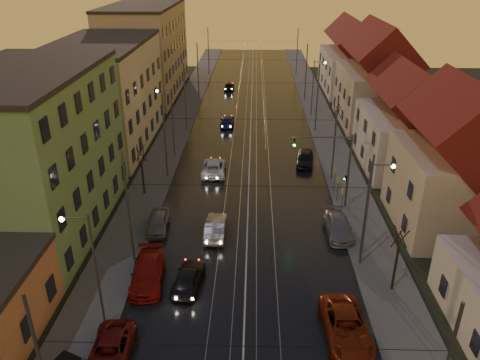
# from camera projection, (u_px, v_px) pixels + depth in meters

# --- Properties ---
(ground) EXTENTS (160.00, 160.00, 0.00)m
(ground) POSITION_uv_depth(u_px,v_px,m) (243.00, 352.00, 27.52)
(ground) COLOR black
(ground) RESTS_ON ground
(road) EXTENTS (16.00, 120.00, 0.04)m
(road) POSITION_uv_depth(u_px,v_px,m) (251.00, 128.00, 63.60)
(road) COLOR black
(road) RESTS_ON ground
(sidewalk_left) EXTENTS (4.00, 120.00, 0.15)m
(sidewalk_left) POSITION_uv_depth(u_px,v_px,m) (178.00, 127.00, 63.86)
(sidewalk_left) COLOR #4C4C4C
(sidewalk_left) RESTS_ON ground
(sidewalk_right) EXTENTS (4.00, 120.00, 0.15)m
(sidewalk_right) POSITION_uv_depth(u_px,v_px,m) (324.00, 129.00, 63.29)
(sidewalk_right) COLOR #4C4C4C
(sidewalk_right) RESTS_ON ground
(tram_rail_0) EXTENTS (0.06, 120.00, 0.03)m
(tram_rail_0) POSITION_uv_depth(u_px,v_px,m) (235.00, 128.00, 63.65)
(tram_rail_0) COLOR gray
(tram_rail_0) RESTS_ON road
(tram_rail_1) EXTENTS (0.06, 120.00, 0.03)m
(tram_rail_1) POSITION_uv_depth(u_px,v_px,m) (245.00, 128.00, 63.61)
(tram_rail_1) COLOR gray
(tram_rail_1) RESTS_ON road
(tram_rail_2) EXTENTS (0.06, 120.00, 0.03)m
(tram_rail_2) POSITION_uv_depth(u_px,v_px,m) (256.00, 128.00, 63.56)
(tram_rail_2) COLOR gray
(tram_rail_2) RESTS_ON road
(tram_rail_3) EXTENTS (0.06, 120.00, 0.03)m
(tram_rail_3) POSITION_uv_depth(u_px,v_px,m) (267.00, 128.00, 63.52)
(tram_rail_3) COLOR gray
(tram_rail_3) RESTS_ON road
(apartment_left_1) EXTENTS (10.00, 18.00, 13.00)m
(apartment_left_1) POSITION_uv_depth(u_px,v_px,m) (32.00, 156.00, 37.85)
(apartment_left_1) COLOR #648E5A
(apartment_left_1) RESTS_ON ground
(apartment_left_2) EXTENTS (10.00, 20.00, 12.00)m
(apartment_left_2) POSITION_uv_depth(u_px,v_px,m) (105.00, 96.00, 56.11)
(apartment_left_2) COLOR beige
(apartment_left_2) RESTS_ON ground
(apartment_left_3) EXTENTS (10.00, 24.00, 14.00)m
(apartment_left_3) POSITION_uv_depth(u_px,v_px,m) (147.00, 51.00, 77.33)
(apartment_left_3) COLOR tan
(apartment_left_3) RESTS_ON ground
(house_right_1) EXTENTS (8.67, 10.20, 10.80)m
(house_right_1) POSITION_uv_depth(u_px,v_px,m) (456.00, 168.00, 38.23)
(house_right_1) COLOR #B9AB8F
(house_right_1) RESTS_ON ground
(house_right_2) EXTENTS (9.18, 12.24, 9.20)m
(house_right_2) POSITION_uv_depth(u_px,v_px,m) (408.00, 126.00, 50.30)
(house_right_2) COLOR beige
(house_right_2) RESTS_ON ground
(house_right_3) EXTENTS (9.18, 14.28, 11.50)m
(house_right_3) POSITION_uv_depth(u_px,v_px,m) (377.00, 82.00, 63.34)
(house_right_3) COLOR #B9AB8F
(house_right_3) RESTS_ON ground
(house_right_4) EXTENTS (9.18, 16.32, 10.00)m
(house_right_4) POSITION_uv_depth(u_px,v_px,m) (352.00, 61.00, 79.90)
(house_right_4) COLOR beige
(house_right_4) RESTS_ON ground
(catenary_pole_l_1) EXTENTS (0.16, 0.16, 9.00)m
(catenary_pole_l_1) POSITION_uv_depth(u_px,v_px,m) (128.00, 209.00, 33.95)
(catenary_pole_l_1) COLOR #595B60
(catenary_pole_l_1) RESTS_ON ground
(catenary_pole_r_1) EXTENTS (0.16, 0.16, 9.00)m
(catenary_pole_r_1) POSITION_uv_depth(u_px,v_px,m) (367.00, 213.00, 33.46)
(catenary_pole_r_1) COLOR #595B60
(catenary_pole_r_1) RESTS_ON ground
(catenary_pole_l_2) EXTENTS (0.16, 0.16, 9.00)m
(catenary_pole_l_2) POSITION_uv_depth(u_px,v_px,m) (165.00, 137.00, 47.48)
(catenary_pole_l_2) COLOR #595B60
(catenary_pole_l_2) RESTS_ON ground
(catenary_pole_r_2) EXTENTS (0.16, 0.16, 9.00)m
(catenary_pole_r_2) POSITION_uv_depth(u_px,v_px,m) (335.00, 139.00, 46.99)
(catenary_pole_r_2) COLOR #595B60
(catenary_pole_r_2) RESTS_ON ground
(catenary_pole_l_3) EXTENTS (0.16, 0.16, 9.00)m
(catenary_pole_l_3) POSITION_uv_depth(u_px,v_px,m) (185.00, 97.00, 61.01)
(catenary_pole_l_3) COLOR #595B60
(catenary_pole_l_3) RESTS_ON ground
(catenary_pole_r_3) EXTENTS (0.16, 0.16, 9.00)m
(catenary_pole_r_3) POSITION_uv_depth(u_px,v_px,m) (317.00, 99.00, 60.53)
(catenary_pole_r_3) COLOR #595B60
(catenary_pole_r_3) RESTS_ON ground
(catenary_pole_l_4) EXTENTS (0.16, 0.16, 9.00)m
(catenary_pole_l_4) POSITION_uv_depth(u_px,v_px,m) (198.00, 72.00, 74.55)
(catenary_pole_l_4) COLOR #595B60
(catenary_pole_l_4) RESTS_ON ground
(catenary_pole_r_4) EXTENTS (0.16, 0.16, 9.00)m
(catenary_pole_r_4) POSITION_uv_depth(u_px,v_px,m) (306.00, 73.00, 74.06)
(catenary_pole_r_4) COLOR #595B60
(catenary_pole_r_4) RESTS_ON ground
(catenary_pole_l_5) EXTENTS (0.16, 0.16, 9.00)m
(catenary_pole_l_5) POSITION_uv_depth(u_px,v_px,m) (208.00, 52.00, 90.79)
(catenary_pole_l_5) COLOR #595B60
(catenary_pole_l_5) RESTS_ON ground
(catenary_pole_r_5) EXTENTS (0.16, 0.16, 9.00)m
(catenary_pole_r_5) POSITION_uv_depth(u_px,v_px,m) (297.00, 52.00, 90.30)
(catenary_pole_r_5) COLOR #595B60
(catenary_pole_r_5) RESTS_ON ground
(street_lamp_0) EXTENTS (1.75, 0.32, 8.00)m
(street_lamp_0) POSITION_uv_depth(u_px,v_px,m) (90.00, 261.00, 27.48)
(street_lamp_0) COLOR #595B60
(street_lamp_0) RESTS_ON ground
(street_lamp_1) EXTENTS (1.75, 0.32, 8.00)m
(street_lamp_1) POSITION_uv_depth(u_px,v_px,m) (371.00, 201.00, 34.18)
(street_lamp_1) COLOR #595B60
(street_lamp_1) RESTS_ON ground
(street_lamp_2) EXTENTS (1.75, 0.32, 8.00)m
(street_lamp_2) POSITION_uv_depth(u_px,v_px,m) (170.00, 116.00, 52.74)
(street_lamp_2) COLOR #595B60
(street_lamp_2) RESTS_ON ground
(street_lamp_3) EXTENTS (1.75, 0.32, 8.00)m
(street_lamp_3) POSITION_uv_depth(u_px,v_px,m) (315.00, 83.00, 66.66)
(street_lamp_3) COLOR #595B60
(street_lamp_3) RESTS_ON ground
(traffic_light_mast) EXTENTS (5.30, 0.32, 7.20)m
(traffic_light_mast) POSITION_uv_depth(u_px,v_px,m) (338.00, 162.00, 41.55)
(traffic_light_mast) COLOR #595B60
(traffic_light_mast) RESTS_ON ground
(bare_tree_0) EXTENTS (1.09, 1.09, 5.11)m
(bare_tree_0) POSITION_uv_depth(u_px,v_px,m) (142.00, 171.00, 44.78)
(bare_tree_0) COLOR black
(bare_tree_0) RESTS_ON ground
(bare_tree_1) EXTENTS (1.09, 1.09, 5.11)m
(bare_tree_1) POSITION_uv_depth(u_px,v_px,m) (396.00, 261.00, 31.58)
(bare_tree_1) COLOR black
(bare_tree_1) RESTS_ON ground
(bare_tree_2) EXTENTS (1.09, 1.09, 5.11)m
(bare_tree_2) POSITION_uv_depth(u_px,v_px,m) (336.00, 126.00, 56.83)
(bare_tree_2) COLOR black
(bare_tree_2) RESTS_ON ground
(driving_car_0) EXTENTS (2.28, 4.59, 1.50)m
(driving_car_0) POSITION_uv_depth(u_px,v_px,m) (188.00, 278.00, 32.73)
(driving_car_0) COLOR black
(driving_car_0) RESTS_ON ground
(driving_car_1) EXTENTS (1.63, 4.64, 1.53)m
(driving_car_1) POSITION_uv_depth(u_px,v_px,m) (216.00, 227.00, 38.84)
(driving_car_1) COLOR #9B9BA0
(driving_car_1) RESTS_ON ground
(driving_car_2) EXTENTS (2.59, 5.37, 1.48)m
(driving_car_2) POSITION_uv_depth(u_px,v_px,m) (214.00, 167.00, 50.00)
(driving_car_2) COLOR silver
(driving_car_2) RESTS_ON ground
(driving_car_3) EXTENTS (2.04, 4.74, 1.36)m
(driving_car_3) POSITION_uv_depth(u_px,v_px,m) (227.00, 121.00, 64.31)
(driving_car_3) COLOR #191B4D
(driving_car_3) RESTS_ON ground
(driving_car_4) EXTENTS (1.73, 4.02, 1.35)m
(driving_car_4) POSITION_uv_depth(u_px,v_px,m) (229.00, 86.00, 81.71)
(driving_car_4) COLOR black
(driving_car_4) RESTS_ON ground
(parked_left_1) EXTENTS (2.40, 4.99, 1.37)m
(parked_left_1) POSITION_uv_depth(u_px,v_px,m) (110.00, 352.00, 26.61)
(parked_left_1) COLOR maroon
(parked_left_1) RESTS_ON ground
(parked_left_2) EXTENTS (2.72, 5.60, 1.57)m
(parked_left_2) POSITION_uv_depth(u_px,v_px,m) (147.00, 272.00, 33.19)
(parked_left_2) COLOR maroon
(parked_left_2) RESTS_ON ground
(parked_left_3) EXTENTS (2.00, 4.32, 1.43)m
(parked_left_3) POSITION_uv_depth(u_px,v_px,m) (158.00, 222.00, 39.66)
(parked_left_3) COLOR gray
(parked_left_3) RESTS_ON ground
(parked_right_0) EXTENTS (2.89, 5.74, 1.56)m
(parked_right_0) POSITION_uv_depth(u_px,v_px,m) (346.00, 326.00, 28.37)
(parked_right_0) COLOR maroon
(parked_right_0) RESTS_ON ground
(parked_right_1) EXTENTS (2.14, 5.01, 1.44)m
(parked_right_1) POSITION_uv_depth(u_px,v_px,m) (338.00, 227.00, 38.97)
(parked_right_1) COLOR gray
(parked_right_1) RESTS_ON ground
(parked_right_2) EXTENTS (2.39, 4.70, 1.53)m
(parked_right_2) POSITION_uv_depth(u_px,v_px,m) (305.00, 159.00, 52.03)
(parked_right_2) COLOR black
(parked_right_2) RESTS_ON ground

